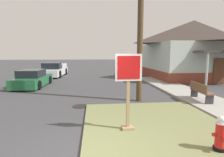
{
  "coord_description": "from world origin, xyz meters",
  "views": [
    {
      "loc": [
        0.2,
        -3.69,
        2.35
      ],
      "look_at": [
        1.07,
        4.53,
        1.22
      ],
      "focal_mm": 28.41,
      "sensor_mm": 36.0,
      "label": 1
    }
  ],
  "objects_px": {
    "pickup_truck_white": "(54,71)",
    "parked_sedan_green": "(33,79)",
    "fire_hydrant": "(220,134)",
    "stop_sign": "(128,92)",
    "street_bench": "(200,91)",
    "manhole_cover": "(80,106)"
  },
  "relations": [
    {
      "from": "pickup_truck_white",
      "to": "parked_sedan_green",
      "type": "bearing_deg",
      "value": -91.58
    },
    {
      "from": "fire_hydrant",
      "to": "pickup_truck_white",
      "type": "relative_size",
      "value": 0.16
    },
    {
      "from": "fire_hydrant",
      "to": "stop_sign",
      "type": "bearing_deg",
      "value": 144.08
    },
    {
      "from": "fire_hydrant",
      "to": "street_bench",
      "type": "xyz_separation_m",
      "value": [
        2.22,
        4.3,
        0.11
      ]
    },
    {
      "from": "pickup_truck_white",
      "to": "manhole_cover",
      "type": "bearing_deg",
      "value": -72.64
    },
    {
      "from": "manhole_cover",
      "to": "parked_sedan_green",
      "type": "distance_m",
      "value": 6.74
    },
    {
      "from": "manhole_cover",
      "to": "street_bench",
      "type": "height_order",
      "value": "street_bench"
    },
    {
      "from": "stop_sign",
      "to": "pickup_truck_white",
      "type": "xyz_separation_m",
      "value": [
        -5.3,
        14.58,
        -0.61
      ]
    },
    {
      "from": "pickup_truck_white",
      "to": "street_bench",
      "type": "distance_m",
      "value": 15.04
    },
    {
      "from": "manhole_cover",
      "to": "pickup_truck_white",
      "type": "xyz_separation_m",
      "value": [
        -3.67,
        11.73,
        0.61
      ]
    },
    {
      "from": "street_bench",
      "to": "pickup_truck_white",
      "type": "bearing_deg",
      "value": 129.0
    },
    {
      "from": "parked_sedan_green",
      "to": "pickup_truck_white",
      "type": "bearing_deg",
      "value": 88.42
    },
    {
      "from": "street_bench",
      "to": "fire_hydrant",
      "type": "bearing_deg",
      "value": -117.28
    },
    {
      "from": "fire_hydrant",
      "to": "street_bench",
      "type": "relative_size",
      "value": 0.55
    },
    {
      "from": "manhole_cover",
      "to": "pickup_truck_white",
      "type": "distance_m",
      "value": 12.31
    },
    {
      "from": "manhole_cover",
      "to": "street_bench",
      "type": "xyz_separation_m",
      "value": [
        5.8,
        0.04,
        0.58
      ]
    },
    {
      "from": "pickup_truck_white",
      "to": "fire_hydrant",
      "type": "bearing_deg",
      "value": -65.63
    },
    {
      "from": "manhole_cover",
      "to": "parked_sedan_green",
      "type": "bearing_deg",
      "value": 124.84
    },
    {
      "from": "fire_hydrant",
      "to": "manhole_cover",
      "type": "bearing_deg",
      "value": 130.03
    },
    {
      "from": "fire_hydrant",
      "to": "parked_sedan_green",
      "type": "xyz_separation_m",
      "value": [
        -7.42,
        9.77,
        0.06
      ]
    },
    {
      "from": "stop_sign",
      "to": "manhole_cover",
      "type": "bearing_deg",
      "value": 119.84
    },
    {
      "from": "stop_sign",
      "to": "street_bench",
      "type": "xyz_separation_m",
      "value": [
        4.16,
        2.9,
        -0.64
      ]
    }
  ]
}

